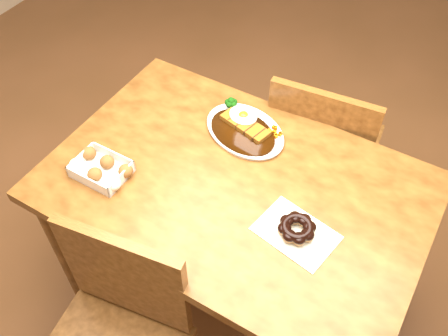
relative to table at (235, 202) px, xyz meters
The scene contains 6 objects.
ground 0.65m from the table, ahead, with size 6.00×6.00×0.00m, color brown.
table is the anchor object (origin of this frame).
chair_far 0.57m from the table, 78.80° to the left, with size 0.46×0.46×0.87m.
katsu_curry_plate 0.26m from the table, 112.31° to the left, with size 0.35×0.30×0.06m.
donut_box 0.45m from the table, 154.91° to the right, with size 0.20×0.13×0.05m.
pon_de_ring 0.28m from the table, 16.20° to the right, with size 0.25×0.20×0.04m.
Camera 1 is at (0.48, -0.87, 1.98)m, focal length 40.00 mm.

